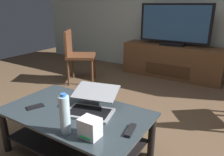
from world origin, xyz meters
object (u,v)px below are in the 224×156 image
(coffee_table, at_px, (76,125))
(tv_remote, at_px, (130,130))
(laptop, at_px, (92,104))
(cell_phone, at_px, (35,107))
(media_cabinet, at_px, (171,61))
(water_bottle_near, at_px, (65,115))
(router_box, at_px, (90,128))
(television, at_px, (174,26))
(side_chair, at_px, (76,53))

(coffee_table, distance_m, tv_remote, 0.54)
(laptop, bearing_deg, coffee_table, -140.38)
(coffee_table, height_order, cell_phone, cell_phone)
(media_cabinet, bearing_deg, cell_phone, -97.74)
(laptop, bearing_deg, cell_phone, -154.29)
(water_bottle_near, distance_m, cell_phone, 0.53)
(router_box, xyz_separation_m, tv_remote, (0.20, 0.20, -0.06))
(coffee_table, relative_size, media_cabinet, 0.71)
(television, distance_m, water_bottle_near, 2.78)
(coffee_table, bearing_deg, side_chair, 130.58)
(coffee_table, bearing_deg, media_cabinet, 89.52)
(television, distance_m, router_box, 2.76)
(side_chair, xyz_separation_m, water_bottle_near, (1.37, -1.68, 0.06))
(television, distance_m, tv_remote, 2.61)
(media_cabinet, bearing_deg, coffee_table, -90.48)
(tv_remote, bearing_deg, cell_phone, 176.42)
(television, bearing_deg, cell_phone, -97.80)
(coffee_table, relative_size, water_bottle_near, 4.20)
(coffee_table, relative_size, side_chair, 1.43)
(side_chair, relative_size, water_bottle_near, 2.94)
(side_chair, bearing_deg, cell_phone, -60.37)
(laptop, distance_m, router_box, 0.37)
(television, relative_size, cell_phone, 8.50)
(media_cabinet, distance_m, laptop, 2.43)
(router_box, bearing_deg, media_cabinet, 96.27)
(coffee_table, height_order, side_chair, side_chair)
(television, xyz_separation_m, laptop, (0.09, -2.40, -0.43))
(television, bearing_deg, router_box, -83.68)
(router_box, relative_size, tv_remote, 0.84)
(laptop, bearing_deg, side_chair, 134.82)
(coffee_table, height_order, media_cabinet, media_cabinet)
(water_bottle_near, bearing_deg, media_cabinet, 92.69)
(router_box, bearing_deg, coffee_table, 146.01)
(laptop, xyz_separation_m, router_box, (0.21, -0.31, 0.01))
(media_cabinet, height_order, water_bottle_near, water_bottle_near)
(television, relative_size, tv_remote, 7.44)
(television, distance_m, side_chair, 1.69)
(television, bearing_deg, tv_remote, -78.83)
(coffee_table, xyz_separation_m, router_box, (0.32, -0.22, 0.19))
(side_chair, xyz_separation_m, tv_remote, (1.73, -1.44, -0.07))
(cell_phone, height_order, tv_remote, tv_remote)
(water_bottle_near, bearing_deg, television, 92.71)
(media_cabinet, distance_m, side_chair, 1.66)
(coffee_table, bearing_deg, tv_remote, -2.37)
(side_chair, relative_size, cell_phone, 6.05)
(router_box, distance_m, cell_phone, 0.67)
(router_box, bearing_deg, tv_remote, 44.81)
(tv_remote, bearing_deg, water_bottle_near, -156.93)
(television, height_order, tv_remote, television)
(water_bottle_near, bearing_deg, side_chair, 129.09)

